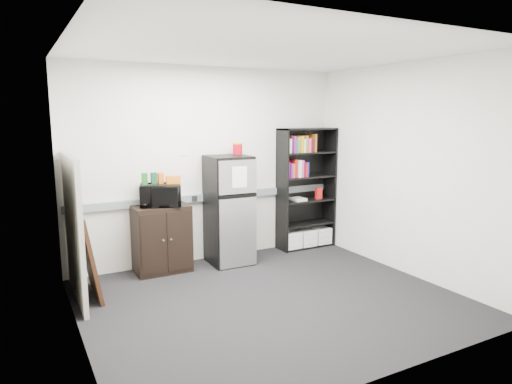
% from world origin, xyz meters
% --- Properties ---
extents(floor, '(4.00, 4.00, 0.00)m').
position_xyz_m(floor, '(0.00, 0.00, 0.00)').
color(floor, black).
rests_on(floor, ground).
extents(wall_back, '(4.00, 0.02, 2.70)m').
position_xyz_m(wall_back, '(0.00, 1.75, 1.35)').
color(wall_back, silver).
rests_on(wall_back, floor).
extents(wall_right, '(0.02, 3.50, 2.70)m').
position_xyz_m(wall_right, '(2.00, 0.00, 1.35)').
color(wall_right, silver).
rests_on(wall_right, floor).
extents(wall_left, '(0.02, 3.50, 2.70)m').
position_xyz_m(wall_left, '(-2.00, 0.00, 1.35)').
color(wall_left, silver).
rests_on(wall_left, floor).
extents(ceiling, '(4.00, 3.50, 0.02)m').
position_xyz_m(ceiling, '(0.00, 0.00, 2.70)').
color(ceiling, white).
rests_on(ceiling, wall_back).
extents(electrical_raceway, '(3.92, 0.05, 0.10)m').
position_xyz_m(electrical_raceway, '(0.00, 1.72, 0.90)').
color(electrical_raceway, gray).
rests_on(electrical_raceway, wall_back).
extents(wall_note, '(0.14, 0.00, 0.10)m').
position_xyz_m(wall_note, '(-0.35, 1.74, 1.55)').
color(wall_note, white).
rests_on(wall_note, wall_back).
extents(bookshelf, '(0.90, 0.34, 1.85)m').
position_xyz_m(bookshelf, '(1.53, 1.57, 0.91)').
color(bookshelf, black).
rests_on(bookshelf, floor).
extents(cubicle_partition, '(0.06, 1.30, 1.62)m').
position_xyz_m(cubicle_partition, '(-1.90, 1.08, 0.81)').
color(cubicle_partition, '#A59F92').
rests_on(cubicle_partition, floor).
extents(cabinet, '(0.71, 0.47, 0.89)m').
position_xyz_m(cabinet, '(-0.79, 1.50, 0.44)').
color(cabinet, black).
rests_on(cabinet, floor).
extents(microwave, '(0.59, 0.49, 0.28)m').
position_xyz_m(microwave, '(-0.79, 1.48, 1.03)').
color(microwave, black).
rests_on(microwave, cabinet).
extents(snack_box_a, '(0.07, 0.05, 0.15)m').
position_xyz_m(snack_box_a, '(-0.98, 1.52, 1.24)').
color(snack_box_a, '#18561A').
rests_on(snack_box_a, microwave).
extents(snack_box_b, '(0.07, 0.06, 0.15)m').
position_xyz_m(snack_box_b, '(-0.86, 1.52, 1.24)').
color(snack_box_b, '#0D3D21').
rests_on(snack_box_b, microwave).
extents(snack_box_c, '(0.07, 0.06, 0.14)m').
position_xyz_m(snack_box_c, '(-0.77, 1.52, 1.24)').
color(snack_box_c, '#CB5B13').
rests_on(snack_box_c, microwave).
extents(snack_bag, '(0.19, 0.13, 0.10)m').
position_xyz_m(snack_bag, '(-0.62, 1.47, 1.22)').
color(snack_bag, orange).
rests_on(snack_bag, microwave).
extents(refrigerator, '(0.58, 0.61, 1.50)m').
position_xyz_m(refrigerator, '(0.15, 1.42, 0.75)').
color(refrigerator, black).
rests_on(refrigerator, floor).
extents(coffee_can, '(0.14, 0.14, 0.19)m').
position_xyz_m(coffee_can, '(0.35, 1.55, 1.59)').
color(coffee_can, '#A60715').
rests_on(coffee_can, refrigerator).
extents(framed_poster, '(0.19, 0.76, 0.97)m').
position_xyz_m(framed_poster, '(-1.77, 1.07, 0.49)').
color(framed_poster, black).
rests_on(framed_poster, floor).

